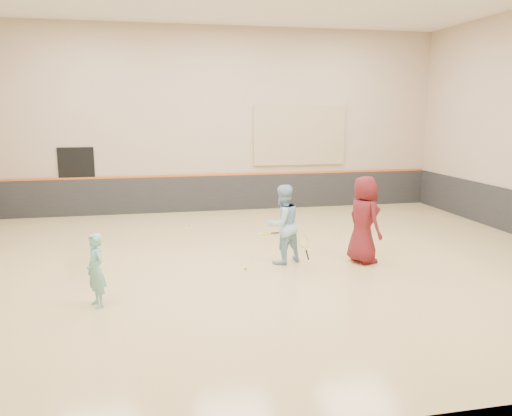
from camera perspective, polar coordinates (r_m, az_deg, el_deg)
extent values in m
cube|color=tan|center=(11.25, -0.29, -6.67)|extent=(15.00, 12.00, 0.20)
cube|color=tan|center=(16.65, -4.43, 9.92)|extent=(15.00, 0.02, 6.00)
cube|color=tan|center=(4.98, 13.50, 6.94)|extent=(15.00, 0.02, 6.00)
cube|color=#232326|center=(16.83, -4.29, 1.72)|extent=(14.90, 0.04, 1.20)
cube|color=#D85914|center=(16.74, -4.32, 3.81)|extent=(14.90, 0.03, 0.06)
cube|color=tan|center=(17.19, 5.01, 8.27)|extent=(3.20, 0.08, 2.00)
cube|color=black|center=(16.81, -19.73, 2.81)|extent=(1.10, 0.05, 2.20)
imported|color=#70C3B9|center=(9.02, -17.85, -6.80)|extent=(0.49, 0.56, 1.29)
imported|color=#97CAEA|center=(10.97, 3.07, -1.87)|extent=(1.05, 0.95, 1.75)
imported|color=maroon|center=(11.24, 12.23, -1.31)|extent=(0.82, 1.06, 1.94)
sphere|color=#CDE234|center=(10.69, -1.20, -6.89)|extent=(0.07, 0.07, 0.07)
sphere|color=#B7D832|center=(11.19, 13.55, -0.45)|extent=(0.07, 0.07, 0.07)
sphere|color=#CADD33|center=(14.75, -7.63, -1.93)|extent=(0.07, 0.07, 0.07)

